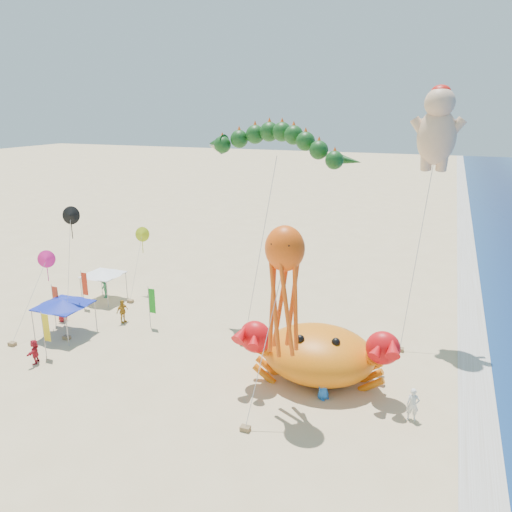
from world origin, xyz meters
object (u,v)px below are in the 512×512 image
Objects in this scene: dragon_kite at (275,148)px; canopy_white at (103,272)px; canopy_blue at (63,303)px; cherub_kite at (437,126)px; crab_inflatable at (318,353)px; octopus_kite at (284,281)px.

dragon_kite reaches higher than canopy_white.
cherub_kite is at bearing 22.09° from canopy_blue.
crab_inflatable is at bearing -51.53° from dragon_kite.
octopus_kite is (-6.30, -12.58, -7.34)m from cherub_kite.
crab_inflatable is 0.90× the size of octopus_kite.
octopus_kite is (3.96, -9.77, -5.90)m from dragon_kite.
crab_inflatable is 2.56× the size of canopy_blue.
cherub_kite is (10.26, 2.80, 1.44)m from dragon_kite.
canopy_blue is (-23.76, -9.65, -12.19)m from cherub_kite.
cherub_kite is 5.43× the size of canopy_white.
canopy_white is (-20.27, 6.21, 0.68)m from crab_inflatable.
octopus_kite is at bearing -67.94° from dragon_kite.
dragon_kite reaches higher than octopus_kite.
cherub_kite is 1.69× the size of octopus_kite.
cherub_kite is (5.18, 9.20, 12.87)m from crab_inflatable.
cherub_kite is 4.83× the size of canopy_blue.
cherub_kite is at bearing 6.69° from canopy_white.
canopy_blue and canopy_white have the same top height.
crab_inflatable is at bearing -119.40° from cherub_kite.
dragon_kite is at bearing 112.06° from octopus_kite.
crab_inflatable is at bearing 1.39° from canopy_blue.
dragon_kite is at bearing 0.69° from canopy_white.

